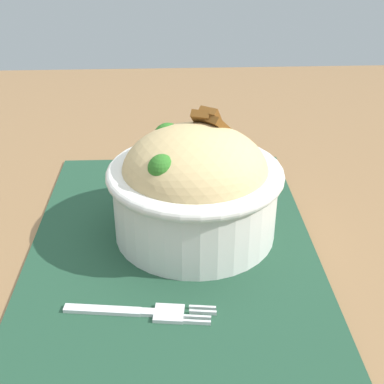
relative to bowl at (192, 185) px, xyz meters
name	(u,v)px	position (x,y,z in m)	size (l,w,h in m)	color
table	(196,288)	(0.02, 0.00, -0.12)	(1.35, 0.95, 0.72)	olive
placemat	(173,245)	(0.02, -0.02, -0.06)	(0.42, 0.30, 0.00)	#1E422D
bowl	(192,185)	(0.00, 0.00, 0.00)	(0.20, 0.20, 0.13)	silver
fork	(145,312)	(0.13, -0.05, -0.06)	(0.03, 0.13, 0.00)	silver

